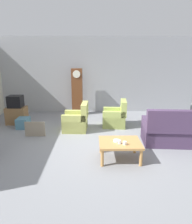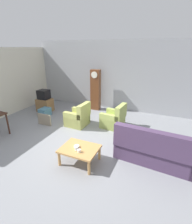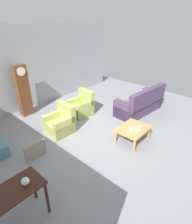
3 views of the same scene
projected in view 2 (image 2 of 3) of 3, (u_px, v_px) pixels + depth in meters
The scene contains 14 objects.
ground_plane at pixel (82, 142), 5.39m from camera, with size 10.40×10.40×0.00m, color gray.
garage_door_wall at pixel (117, 76), 7.89m from camera, with size 8.40×0.16×3.20m, color #9EA0A5.
couch_floral at pixel (156, 150), 4.35m from camera, with size 2.16×1.05×1.04m.
armchair_olive_near at pixel (78, 118), 6.49m from camera, with size 0.83×0.80×0.92m.
armchair_olive_far at pixel (114, 119), 6.35m from camera, with size 0.86×0.84×0.92m.
coffee_table_wood at pixel (80, 150), 4.34m from camera, with size 0.96×0.76×0.44m.
grandfather_clock at pixel (96, 90), 7.97m from camera, with size 0.44×0.30×1.92m.
tv_stand_cabinet at pixel (45, 105), 7.96m from camera, with size 0.68×0.52×0.61m, color brown.
tv_crt at pixel (44, 94), 7.78m from camera, with size 0.48×0.44×0.42m, color black.
framed_picture_leaning at pixel (44, 120), 6.53m from camera, with size 0.60×0.05×0.46m, color gray.
storage_box_blue at pixel (45, 112), 7.45m from camera, with size 0.38×0.47×0.35m, color teal.
cup_white_porcelain at pixel (79, 151), 4.13m from camera, with size 0.09×0.09×0.08m, color white.
cup_blue_rimmed at pixel (76, 149), 4.21m from camera, with size 0.08×0.08×0.09m, color silver.
bowl_white_stacked at pixel (77, 146), 4.34m from camera, with size 0.14×0.14×0.05m, color white.
Camera 2 is at (2.27, -4.10, 2.86)m, focal length 26.78 mm.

